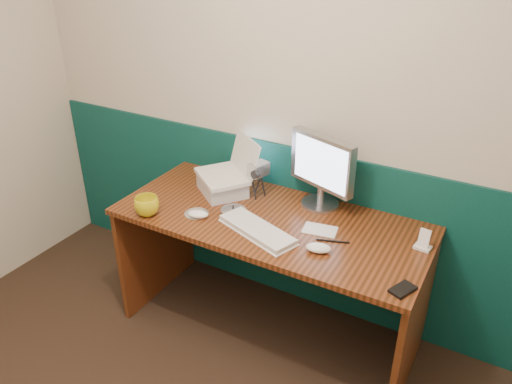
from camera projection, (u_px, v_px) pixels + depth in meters
The scene contains 18 objects.
back_wall at pixel (300, 103), 2.61m from camera, with size 3.50×0.04×2.50m, color beige.
wainscot at pixel (294, 226), 2.95m from camera, with size 3.48×0.02×1.00m, color #07322E.
desk at pixel (269, 277), 2.72m from camera, with size 1.60×0.70×0.75m, color #341B09.
laptop_riser at pixel (222, 185), 2.77m from camera, with size 0.26×0.22×0.09m, color silver.
laptop at pixel (221, 158), 2.69m from camera, with size 0.30×0.23×0.25m, color silver, non-canonical shape.
monitor at pixel (322, 172), 2.57m from camera, with size 0.39×0.11×0.39m, color #A1A1A6, non-canonical shape.
keyboard at pixel (257, 230), 2.42m from camera, with size 0.42×0.14×0.02m, color silver.
mouse_right at pixel (318, 248), 2.27m from camera, with size 0.12×0.07×0.04m, color white.
mouse_left at pixel (198, 214), 2.54m from camera, with size 0.11×0.06×0.04m, color white.
mug at pixel (147, 206), 2.55m from camera, with size 0.13×0.13×0.10m, color gold.
camcorder at pixel (258, 181), 2.70m from camera, with size 0.09×0.13×0.20m, color #B3B2B7, non-canonical shape.
cd_spindle at pixel (233, 212), 2.57m from camera, with size 0.13×0.13×0.03m, color #B6BBC7.
cd_loose_a at pixel (197, 213), 2.58m from camera, with size 0.13×0.13×0.00m, color silver.
pen at pixel (333, 241), 2.35m from camera, with size 0.01×0.01×0.16m, color black.
papers at pixel (320, 230), 2.44m from camera, with size 0.16×0.11×0.00m, color silver.
dock at pixel (423, 247), 2.30m from camera, with size 0.07×0.06×0.01m, color white.
music_player at pixel (424, 238), 2.27m from camera, with size 0.05×0.01×0.09m, color white.
pda at pixel (403, 289), 2.03m from camera, with size 0.07×0.11×0.01m, color black.
Camera 1 is at (1.04, -0.56, 2.06)m, focal length 35.00 mm.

